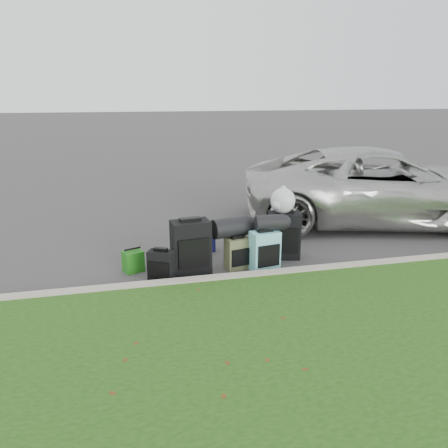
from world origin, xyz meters
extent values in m
plane|color=#383535|center=(0.00, 0.00, 0.00)|extent=(120.00, 120.00, 0.00)
cube|color=#9E937F|center=(0.00, -1.00, 0.07)|extent=(120.00, 0.18, 0.15)
imported|color=#B7B7B2|center=(3.54, 1.36, 0.79)|extent=(6.15, 4.03, 1.57)
cube|color=black|center=(-1.23, -0.63, 0.23)|extent=(0.42, 0.35, 0.46)
cube|color=black|center=(-0.76, -0.42, 0.41)|extent=(0.60, 0.40, 0.82)
cube|color=#47482E|center=(-0.03, -0.42, 0.25)|extent=(0.40, 0.30, 0.50)
cube|color=#5CACB5|center=(0.36, -0.58, 0.31)|extent=(0.47, 0.33, 0.62)
cube|color=black|center=(0.84, -0.14, 0.39)|extent=(0.57, 0.41, 0.78)
cube|color=#206D18|center=(-1.63, -0.17, 0.16)|extent=(0.35, 0.32, 0.33)
cube|color=navy|center=(-0.34, 0.46, 0.14)|extent=(0.27, 0.21, 0.28)
cylinder|color=black|center=(-0.12, -0.32, 0.65)|extent=(0.62, 0.42, 0.31)
cylinder|color=black|center=(0.45, -0.52, 0.75)|extent=(0.45, 0.27, 0.25)
sphere|color=silver|center=(0.80, -0.13, 0.98)|extent=(0.40, 0.40, 0.40)
camera|label=1|loc=(-1.68, -6.59, 2.65)|focal=35.00mm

